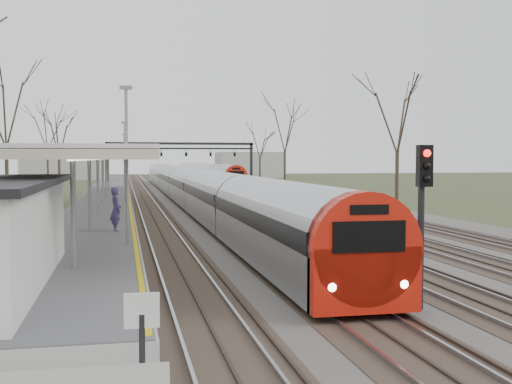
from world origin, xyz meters
TOP-DOWN VIEW (x-y plane):
  - track_bed at (0.26, 55.00)m, footprint 24.00×160.00m
  - platform at (-9.05, 37.50)m, footprint 3.50×69.00m
  - canopy at (-9.05, 32.99)m, footprint 4.10×50.00m
  - signal_gantry at (0.29, 84.99)m, footprint 21.00×0.59m
  - tree_west_far at (-17.00, 48.00)m, footprint 5.50×5.50m
  - tree_east_far at (14.00, 42.00)m, footprint 5.00×5.00m
  - train_near at (-2.50, 51.53)m, footprint 2.62×90.21m
  - train_far at (4.50, 93.37)m, footprint 2.62×60.21m
  - passenger at (-8.10, 17.99)m, footprint 0.58×0.71m
  - signal_post at (-0.75, 7.61)m, footprint 0.35×0.45m

SIDE VIEW (x-z plane):
  - track_bed at x=0.26m, z-range -0.05..0.17m
  - platform at x=-9.05m, z-range 0.00..1.00m
  - train_near at x=-2.50m, z-range -0.05..3.00m
  - train_far at x=4.50m, z-range -0.05..3.00m
  - passenger at x=-8.10m, z-range 1.00..2.69m
  - signal_post at x=-0.75m, z-range 0.67..4.77m
  - canopy at x=-9.05m, z-range 2.37..5.48m
  - signal_gantry at x=0.29m, z-range 1.87..7.95m
  - tree_east_far at x=14.00m, z-range 2.14..12.44m
  - tree_west_far at x=-17.00m, z-range 2.35..13.68m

